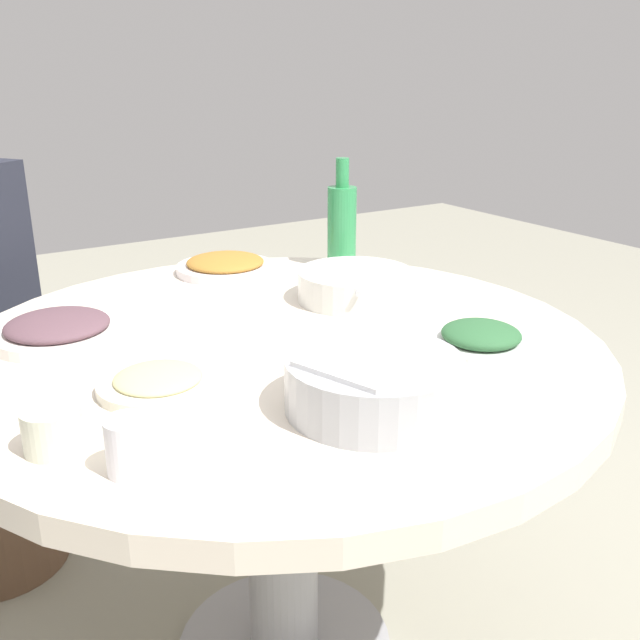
{
  "coord_description": "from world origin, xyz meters",
  "views": [
    {
      "loc": [
        1.1,
        -0.6,
        1.24
      ],
      "look_at": [
        0.05,
        0.06,
        0.79
      ],
      "focal_mm": 40.07,
      "sensor_mm": 36.0,
      "label": 1
    }
  ],
  "objects_px": {
    "dish_tofu_braise": "(225,265)",
    "green_bottle": "(342,224)",
    "soup_bowl": "(355,286)",
    "dish_greens": "(481,339)",
    "rice_bowl": "(374,382)",
    "dish_eggplant": "(58,329)",
    "dish_noodles": "(158,382)",
    "tea_cup_near": "(52,430)",
    "tea_cup_far": "(129,446)",
    "round_dining_table": "(280,405)"
  },
  "relations": [
    {
      "from": "round_dining_table",
      "to": "dish_tofu_braise",
      "type": "xyz_separation_m",
      "value": [
        -0.47,
        0.11,
        0.16
      ]
    },
    {
      "from": "dish_tofu_braise",
      "to": "green_bottle",
      "type": "height_order",
      "value": "green_bottle"
    },
    {
      "from": "dish_noodles",
      "to": "tea_cup_far",
      "type": "bearing_deg",
      "value": -28.08
    },
    {
      "from": "dish_noodles",
      "to": "rice_bowl",
      "type": "bearing_deg",
      "value": 46.56
    },
    {
      "from": "dish_greens",
      "to": "dish_noodles",
      "type": "bearing_deg",
      "value": -104.65
    },
    {
      "from": "rice_bowl",
      "to": "dish_tofu_braise",
      "type": "bearing_deg",
      "value": 170.53
    },
    {
      "from": "tea_cup_near",
      "to": "dish_eggplant",
      "type": "bearing_deg",
      "value": 166.02
    },
    {
      "from": "dish_noodles",
      "to": "tea_cup_near",
      "type": "bearing_deg",
      "value": -59.87
    },
    {
      "from": "dish_noodles",
      "to": "green_bottle",
      "type": "xyz_separation_m",
      "value": [
        -0.46,
        0.66,
        0.1
      ]
    },
    {
      "from": "dish_eggplant",
      "to": "tea_cup_far",
      "type": "height_order",
      "value": "tea_cup_far"
    },
    {
      "from": "dish_greens",
      "to": "tea_cup_near",
      "type": "height_order",
      "value": "tea_cup_near"
    },
    {
      "from": "soup_bowl",
      "to": "green_bottle",
      "type": "bearing_deg",
      "value": 152.24
    },
    {
      "from": "dish_tofu_braise",
      "to": "tea_cup_near",
      "type": "height_order",
      "value": "tea_cup_near"
    },
    {
      "from": "dish_greens",
      "to": "dish_tofu_braise",
      "type": "bearing_deg",
      "value": -166.1
    },
    {
      "from": "dish_eggplant",
      "to": "tea_cup_near",
      "type": "distance_m",
      "value": 0.43
    },
    {
      "from": "green_bottle",
      "to": "tea_cup_far",
      "type": "xyz_separation_m",
      "value": [
        0.67,
        -0.77,
        -0.07
      ]
    },
    {
      "from": "rice_bowl",
      "to": "dish_eggplant",
      "type": "bearing_deg",
      "value": -148.85
    },
    {
      "from": "soup_bowl",
      "to": "dish_tofu_braise",
      "type": "bearing_deg",
      "value": -157.2
    },
    {
      "from": "soup_bowl",
      "to": "round_dining_table",
      "type": "bearing_deg",
      "value": -65.23
    },
    {
      "from": "round_dining_table",
      "to": "soup_bowl",
      "type": "distance_m",
      "value": 0.33
    },
    {
      "from": "dish_noodles",
      "to": "tea_cup_far",
      "type": "xyz_separation_m",
      "value": [
        0.22,
        -0.12,
        0.02
      ]
    },
    {
      "from": "rice_bowl",
      "to": "soup_bowl",
      "type": "relative_size",
      "value": 1.06
    },
    {
      "from": "dish_greens",
      "to": "dish_tofu_braise",
      "type": "xyz_separation_m",
      "value": [
        -0.71,
        -0.18,
        0.0
      ]
    },
    {
      "from": "soup_bowl",
      "to": "green_bottle",
      "type": "relative_size",
      "value": 0.92
    },
    {
      "from": "dish_tofu_braise",
      "to": "green_bottle",
      "type": "distance_m",
      "value": 0.31
    },
    {
      "from": "dish_eggplant",
      "to": "dish_greens",
      "type": "distance_m",
      "value": 0.78
    },
    {
      "from": "dish_tofu_braise",
      "to": "round_dining_table",
      "type": "bearing_deg",
      "value": -13.49
    },
    {
      "from": "dish_greens",
      "to": "green_bottle",
      "type": "distance_m",
      "value": 0.62
    },
    {
      "from": "dish_eggplant",
      "to": "dish_noodles",
      "type": "bearing_deg",
      "value": 14.64
    },
    {
      "from": "round_dining_table",
      "to": "dish_greens",
      "type": "relative_size",
      "value": 5.97
    },
    {
      "from": "soup_bowl",
      "to": "dish_tofu_braise",
      "type": "height_order",
      "value": "soup_bowl"
    },
    {
      "from": "green_bottle",
      "to": "dish_noodles",
      "type": "bearing_deg",
      "value": -55.22
    },
    {
      "from": "dish_noodles",
      "to": "tea_cup_near",
      "type": "xyz_separation_m",
      "value": [
        0.11,
        -0.18,
        0.02
      ]
    },
    {
      "from": "rice_bowl",
      "to": "soup_bowl",
      "type": "xyz_separation_m",
      "value": [
        -0.45,
        0.28,
        -0.01
      ]
    },
    {
      "from": "dish_greens",
      "to": "dish_noodles",
      "type": "relative_size",
      "value": 1.06
    },
    {
      "from": "dish_tofu_braise",
      "to": "dish_noodles",
      "type": "relative_size",
      "value": 1.25
    },
    {
      "from": "soup_bowl",
      "to": "tea_cup_near",
      "type": "xyz_separation_m",
      "value": [
        0.32,
        -0.71,
        -0.0
      ]
    },
    {
      "from": "rice_bowl",
      "to": "tea_cup_near",
      "type": "height_order",
      "value": "rice_bowl"
    },
    {
      "from": "rice_bowl",
      "to": "dish_eggplant",
      "type": "xyz_separation_m",
      "value": [
        -0.55,
        -0.33,
        -0.02
      ]
    },
    {
      "from": "soup_bowl",
      "to": "rice_bowl",
      "type": "bearing_deg",
      "value": -32.07
    },
    {
      "from": "dish_tofu_braise",
      "to": "tea_cup_far",
      "type": "height_order",
      "value": "tea_cup_far"
    },
    {
      "from": "dish_greens",
      "to": "soup_bowl",
      "type": "bearing_deg",
      "value": -175.54
    },
    {
      "from": "dish_noodles",
      "to": "dish_tofu_braise",
      "type": "bearing_deg",
      "value": 145.82
    },
    {
      "from": "dish_greens",
      "to": "tea_cup_far",
      "type": "height_order",
      "value": "tea_cup_far"
    },
    {
      "from": "round_dining_table",
      "to": "soup_bowl",
      "type": "xyz_separation_m",
      "value": [
        -0.12,
        0.26,
        0.17
      ]
    },
    {
      "from": "soup_bowl",
      "to": "tea_cup_near",
      "type": "relative_size",
      "value": 3.19
    },
    {
      "from": "dish_eggplant",
      "to": "dish_noodles",
      "type": "xyz_separation_m",
      "value": [
        0.31,
        0.08,
        -0.01
      ]
    },
    {
      "from": "soup_bowl",
      "to": "dish_greens",
      "type": "distance_m",
      "value": 0.36
    },
    {
      "from": "round_dining_table",
      "to": "green_bottle",
      "type": "xyz_separation_m",
      "value": [
        -0.37,
        0.39,
        0.25
      ]
    },
    {
      "from": "rice_bowl",
      "to": "soup_bowl",
      "type": "height_order",
      "value": "rice_bowl"
    }
  ]
}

